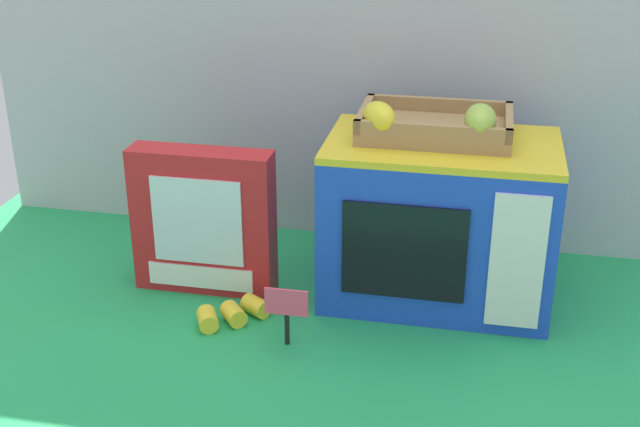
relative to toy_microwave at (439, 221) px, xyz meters
name	(u,v)px	position (x,y,z in m)	size (l,w,h in m)	color
ground_plane	(364,297)	(-0.12, -0.04, -0.14)	(1.70, 1.70, 0.00)	#219E54
display_back_panel	(389,68)	(-0.12, 0.23, 0.21)	(1.61, 0.03, 0.70)	#B7BABF
toy_microwave	(439,221)	(0.00, 0.00, 0.00)	(0.39, 0.25, 0.28)	blue
food_groups_crate	(435,125)	(-0.02, 0.02, 0.17)	(0.25, 0.18, 0.07)	#A37F51
cookie_set_box	(203,221)	(-0.40, -0.06, -0.01)	(0.25, 0.06, 0.26)	red
price_sign	(286,308)	(-0.22, -0.21, -0.08)	(0.07, 0.01, 0.10)	black
loose_toy_banana	(233,313)	(-0.32, -0.17, -0.13)	(0.12, 0.11, 0.03)	yellow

